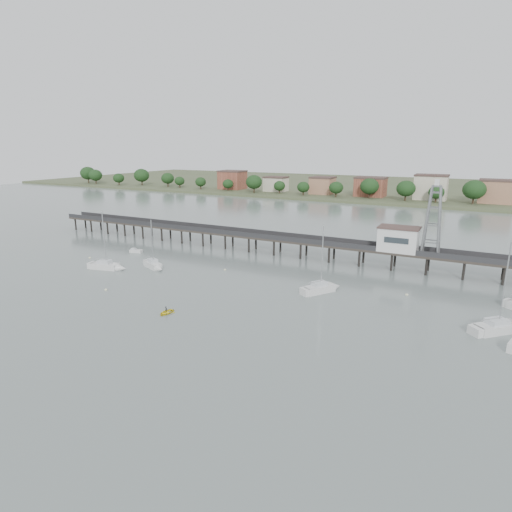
% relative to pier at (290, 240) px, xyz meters
% --- Properties ---
extents(ground_plane, '(500.00, 500.00, 0.00)m').
position_rel_pier_xyz_m(ground_plane, '(0.00, -60.00, -3.79)').
color(ground_plane, slate).
rests_on(ground_plane, ground).
extents(pier, '(150.00, 5.00, 5.50)m').
position_rel_pier_xyz_m(pier, '(0.00, 0.00, 0.00)').
color(pier, '#2D2823').
rests_on(pier, ground).
extents(pier_building, '(8.40, 5.40, 5.30)m').
position_rel_pier_xyz_m(pier_building, '(25.00, 0.00, 2.87)').
color(pier_building, silver).
rests_on(pier_building, ground).
extents(lattice_tower, '(3.20, 3.20, 15.50)m').
position_rel_pier_xyz_m(lattice_tower, '(31.50, 0.00, 7.31)').
color(lattice_tower, slate).
rests_on(lattice_tower, ground).
extents(sailboat_a, '(8.33, 4.07, 13.26)m').
position_rel_pier_xyz_m(sailboat_a, '(-29.53, -29.35, -3.15)').
color(sailboat_a, silver).
rests_on(sailboat_a, ground).
extents(sailboat_c, '(6.12, 7.82, 12.97)m').
position_rel_pier_xyz_m(sailboat_c, '(16.11, -21.34, -3.15)').
color(sailboat_c, silver).
rests_on(sailboat_c, ground).
extents(sailboat_b, '(6.91, 4.42, 11.19)m').
position_rel_pier_xyz_m(sailboat_b, '(-21.33, -24.45, -3.14)').
color(sailboat_b, silver).
rests_on(sailboat_b, ground).
extents(sailboat_f, '(7.84, 7.80, 14.11)m').
position_rel_pier_xyz_m(sailboat_f, '(44.71, -25.85, -3.16)').
color(sailboat_f, silver).
rests_on(sailboat_f, ground).
extents(white_tender, '(3.30, 1.95, 1.20)m').
position_rel_pier_xyz_m(white_tender, '(-35.34, -15.40, -3.42)').
color(white_tender, silver).
rests_on(white_tender, ground).
extents(yellow_dinghy, '(2.05, 0.77, 2.81)m').
position_rel_pier_xyz_m(yellow_dinghy, '(-2.71, -43.35, -3.79)').
color(yellow_dinghy, yellow).
rests_on(yellow_dinghy, ground).
extents(dinghy_occupant, '(0.42, 0.99, 0.23)m').
position_rel_pier_xyz_m(dinghy_occupant, '(-2.71, -43.35, -3.79)').
color(dinghy_occupant, black).
rests_on(dinghy_occupant, ground).
extents(mooring_buoys, '(89.75, 23.79, 0.39)m').
position_rel_pier_xyz_m(mooring_buoys, '(1.88, -27.49, -3.71)').
color(mooring_buoys, beige).
rests_on(mooring_buoys, ground).
extents(far_shore, '(500.00, 170.00, 10.40)m').
position_rel_pier_xyz_m(far_shore, '(0.36, 179.58, -2.85)').
color(far_shore, '#475133').
rests_on(far_shore, ground).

